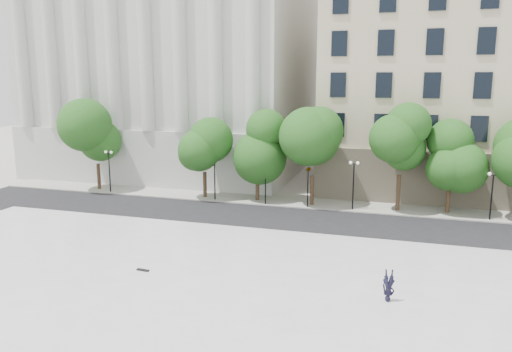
# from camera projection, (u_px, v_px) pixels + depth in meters

# --- Properties ---
(ground) EXTENTS (160.00, 160.00, 0.00)m
(ground) POSITION_uv_depth(u_px,v_px,m) (175.00, 321.00, 23.70)
(ground) COLOR beige
(ground) RESTS_ON ground
(plaza) EXTENTS (44.00, 22.00, 0.45)m
(plaza) POSITION_uv_depth(u_px,v_px,m) (200.00, 291.00, 26.48)
(plaza) COLOR silver
(plaza) RESTS_ON ground
(street) EXTENTS (60.00, 8.00, 0.02)m
(street) POSITION_uv_depth(u_px,v_px,m) (272.00, 219.00, 40.61)
(street) COLOR black
(street) RESTS_ON ground
(far_sidewalk) EXTENTS (60.00, 4.00, 0.12)m
(far_sidewalk) POSITION_uv_depth(u_px,v_px,m) (288.00, 201.00, 46.24)
(far_sidewalk) COLOR #AAA89D
(far_sidewalk) RESTS_ON ground
(building_west) EXTENTS (31.50, 27.65, 25.60)m
(building_west) POSITION_uv_depth(u_px,v_px,m) (183.00, 65.00, 62.20)
(building_west) COLOR #B4B4B0
(building_west) RESTS_ON ground
(building_east) EXTENTS (36.00, 26.15, 23.00)m
(building_east) POSITION_uv_depth(u_px,v_px,m) (507.00, 79.00, 52.48)
(building_east) COLOR #C1B594
(building_east) RESTS_ON ground
(traffic_light_west) EXTENTS (0.58, 1.78, 4.20)m
(traffic_light_west) POSITION_uv_depth(u_px,v_px,m) (266.00, 165.00, 44.42)
(traffic_light_west) COLOR black
(traffic_light_west) RESTS_ON ground
(traffic_light_east) EXTENTS (0.79, 1.71, 4.17)m
(traffic_light_east) POSITION_uv_depth(u_px,v_px,m) (308.00, 168.00, 43.35)
(traffic_light_east) COLOR black
(traffic_light_east) RESTS_ON ground
(person_lying) EXTENTS (0.72, 1.69, 0.45)m
(person_lying) POSITION_uv_depth(u_px,v_px,m) (388.00, 297.00, 24.76)
(person_lying) COLOR black
(person_lying) RESTS_ON plaza
(skateboard) EXTENTS (0.78, 0.26, 0.08)m
(skateboard) POSITION_uv_depth(u_px,v_px,m) (143.00, 270.00, 28.70)
(skateboard) COLOR black
(skateboard) RESTS_ON plaza
(street_trees) EXTENTS (43.90, 4.80, 7.92)m
(street_trees) POSITION_uv_depth(u_px,v_px,m) (304.00, 147.00, 44.32)
(street_trees) COLOR #382619
(street_trees) RESTS_ON ground
(lamp_posts) EXTENTS (35.75, 0.28, 4.37)m
(lamp_posts) POSITION_uv_depth(u_px,v_px,m) (279.00, 173.00, 44.53)
(lamp_posts) COLOR black
(lamp_posts) RESTS_ON ground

